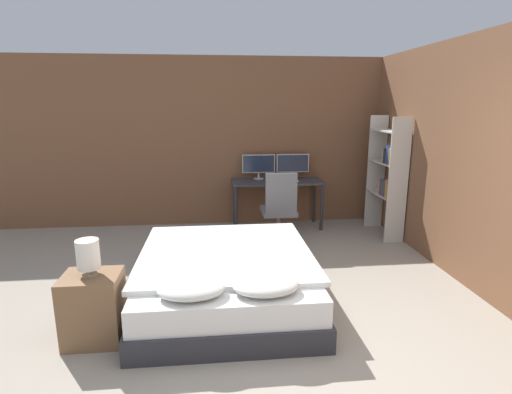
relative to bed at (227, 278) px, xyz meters
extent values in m
plane|color=#9E9384|center=(0.56, -1.26, -0.25)|extent=(20.00, 20.00, 0.00)
cube|color=brown|center=(0.56, 2.78, 1.10)|extent=(12.00, 0.06, 2.70)
cube|color=brown|center=(2.66, 0.24, 1.10)|extent=(0.06, 12.00, 2.70)
cube|color=#2D2D33|center=(0.00, 0.01, -0.14)|extent=(1.68, 2.04, 0.22)
cube|color=white|center=(0.00, 0.01, 0.08)|extent=(1.62, 1.98, 0.23)
cube|color=white|center=(0.00, 0.14, 0.22)|extent=(1.72, 1.72, 0.05)
ellipsoid|color=silver|center=(-0.30, -0.76, 0.26)|extent=(0.55, 0.38, 0.13)
ellipsoid|color=silver|center=(0.30, -0.76, 0.26)|extent=(0.55, 0.38, 0.13)
cube|color=brown|center=(-1.14, -0.58, 0.04)|extent=(0.47, 0.40, 0.59)
cylinder|color=gray|center=(-1.14, -0.58, 0.35)|extent=(0.12, 0.12, 0.01)
cylinder|color=gray|center=(-1.14, -0.58, 0.38)|extent=(0.02, 0.02, 0.05)
cylinder|color=silver|center=(-1.14, -0.58, 0.52)|extent=(0.18, 0.18, 0.24)
cube|color=#38383D|center=(0.89, 2.43, 0.50)|extent=(1.45, 0.57, 0.03)
cylinder|color=#2D2D33|center=(0.22, 2.19, 0.12)|extent=(0.05, 0.05, 0.74)
cylinder|color=#2D2D33|center=(1.57, 2.19, 0.12)|extent=(0.05, 0.05, 0.74)
cylinder|color=#2D2D33|center=(0.22, 2.66, 0.12)|extent=(0.05, 0.05, 0.74)
cylinder|color=#2D2D33|center=(1.57, 2.66, 0.12)|extent=(0.05, 0.05, 0.74)
cylinder|color=#B7B7BC|center=(0.61, 2.61, 0.52)|extent=(0.16, 0.16, 0.01)
cylinder|color=#B7B7BC|center=(0.61, 2.61, 0.57)|extent=(0.03, 0.03, 0.09)
cube|color=#B7B7BC|center=(0.61, 2.61, 0.77)|extent=(0.53, 0.03, 0.30)
cube|color=#232D42|center=(0.61, 2.60, 0.77)|extent=(0.50, 0.00, 0.27)
cylinder|color=#B7B7BC|center=(1.17, 2.61, 0.52)|extent=(0.16, 0.16, 0.01)
cylinder|color=#B7B7BC|center=(1.17, 2.61, 0.57)|extent=(0.03, 0.03, 0.09)
cube|color=#B7B7BC|center=(1.17, 2.61, 0.77)|extent=(0.53, 0.03, 0.30)
cube|color=#232D42|center=(1.17, 2.60, 0.77)|extent=(0.50, 0.00, 0.27)
cube|color=#B7B7BC|center=(0.89, 2.25, 0.53)|extent=(0.38, 0.13, 0.02)
ellipsoid|color=#B7B7BC|center=(1.17, 2.25, 0.54)|extent=(0.07, 0.05, 0.04)
cylinder|color=black|center=(0.80, 1.72, -0.23)|extent=(0.52, 0.52, 0.04)
cylinder|color=gray|center=(0.80, 1.72, -0.02)|extent=(0.05, 0.05, 0.39)
cube|color=slate|center=(0.80, 1.72, 0.21)|extent=(0.48, 0.48, 0.07)
cube|color=slate|center=(0.80, 1.51, 0.52)|extent=(0.44, 0.05, 0.56)
cube|color=beige|center=(2.47, 1.53, 0.64)|extent=(0.29, 0.02, 1.80)
cube|color=beige|center=(2.47, 2.31, 0.64)|extent=(0.29, 0.02, 1.80)
cube|color=beige|center=(2.47, 1.92, 0.37)|extent=(0.29, 0.77, 0.02)
cube|color=beige|center=(2.47, 1.92, 0.86)|extent=(0.29, 0.77, 0.02)
cube|color=beige|center=(2.47, 1.92, 1.33)|extent=(0.29, 0.77, 0.02)
cube|color=gold|center=(2.47, 1.57, 0.52)|extent=(0.24, 0.03, 0.27)
cube|color=gold|center=(2.47, 1.61, 0.49)|extent=(0.24, 0.04, 0.21)
cube|color=gold|center=(2.47, 1.66, 0.52)|extent=(0.24, 0.04, 0.26)
cube|color=#7A387F|center=(2.47, 1.71, 0.52)|extent=(0.24, 0.04, 0.26)
cube|color=#337042|center=(2.47, 1.75, 0.50)|extent=(0.24, 0.02, 0.22)
cube|color=#337042|center=(2.47, 1.78, 0.50)|extent=(0.24, 0.03, 0.24)
cube|color=#7A387F|center=(2.47, 1.82, 0.48)|extent=(0.24, 0.04, 0.19)
cube|color=#7A387F|center=(2.47, 1.86, 0.51)|extent=(0.24, 0.02, 0.24)
cube|color=gold|center=(2.47, 1.90, 0.48)|extent=(0.24, 0.04, 0.18)
cube|color=#2D4784|center=(2.47, 1.56, 0.99)|extent=(0.24, 0.02, 0.25)
cube|color=#28282D|center=(2.47, 1.60, 0.98)|extent=(0.24, 0.02, 0.21)
cube|color=gold|center=(2.47, 1.63, 0.99)|extent=(0.24, 0.02, 0.24)
cube|color=#2D4784|center=(2.47, 1.67, 1.00)|extent=(0.24, 0.03, 0.26)
cube|color=#2D4784|center=(2.47, 1.71, 1.01)|extent=(0.24, 0.04, 0.27)
cube|color=#28282D|center=(2.47, 1.76, 0.96)|extent=(0.24, 0.03, 0.19)
cube|color=#28282D|center=(2.47, 1.80, 0.98)|extent=(0.24, 0.04, 0.22)
cube|color=#BCB29E|center=(2.47, 1.84, 0.96)|extent=(0.24, 0.02, 0.17)
camera|label=1|loc=(-0.09, -3.76, 1.72)|focal=28.00mm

